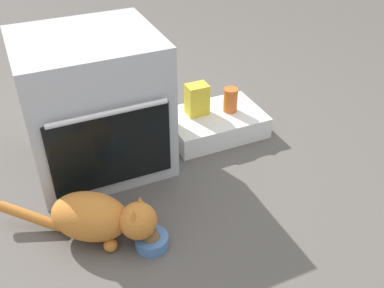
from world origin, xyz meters
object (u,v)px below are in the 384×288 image
at_px(sauce_jar, 230,100).
at_px(food_bowl, 152,240).
at_px(snack_bag, 197,99).
at_px(oven, 94,104).
at_px(cat, 99,217).
at_px(pantry_cabinet, 215,123).

bearing_deg(sauce_jar, food_bowl, -137.31).
relative_size(food_bowl, snack_bag, 0.79).
xyz_separation_m(food_bowl, snack_bag, (0.54, 0.72, 0.18)).
relative_size(oven, cat, 1.13).
relative_size(oven, pantry_cabinet, 1.28).
bearing_deg(snack_bag, cat, -140.72).
bearing_deg(snack_bag, pantry_cabinet, -29.25).
xyz_separation_m(pantry_cabinet, cat, (-0.81, -0.54, 0.06)).
bearing_deg(sauce_jar, pantry_cabinet, -179.65).
relative_size(cat, snack_bag, 3.40).
height_order(oven, cat, oven).
distance_m(oven, cat, 0.61).
bearing_deg(cat, food_bowl, 0.00).
height_order(food_bowl, cat, cat).
bearing_deg(sauce_jar, cat, -149.26).
bearing_deg(pantry_cabinet, food_bowl, -133.30).
height_order(snack_bag, sauce_jar, snack_bag).
bearing_deg(snack_bag, sauce_jar, -15.13).
height_order(cat, sauce_jar, sauce_jar).
distance_m(oven, snack_bag, 0.60).
distance_m(food_bowl, cat, 0.24).
xyz_separation_m(food_bowl, cat, (-0.18, 0.13, 0.09)).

